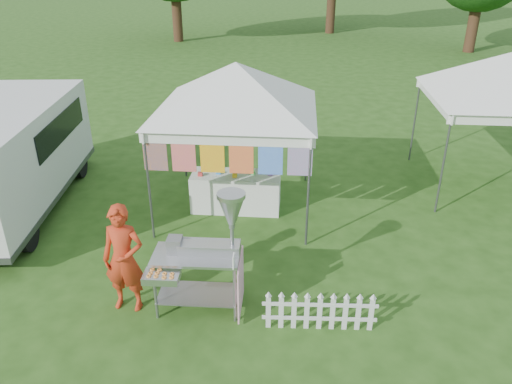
# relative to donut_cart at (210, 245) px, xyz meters

# --- Properties ---
(ground) EXTENTS (120.00, 120.00, 0.00)m
(ground) POSITION_rel_donut_cart_xyz_m (-0.02, -0.13, -1.13)
(ground) COLOR #254814
(ground) RESTS_ON ground
(canopy_main) EXTENTS (4.24, 4.24, 3.45)m
(canopy_main) POSITION_rel_donut_cart_xyz_m (-0.02, 3.36, 1.86)
(canopy_main) COLOR #59595E
(canopy_main) RESTS_ON ground
(donut_cart) EXTENTS (1.38, 0.97, 1.92)m
(donut_cart) POSITION_rel_donut_cart_xyz_m (0.00, 0.00, 0.00)
(donut_cart) COLOR gray
(donut_cart) RESTS_ON ground
(vendor) EXTENTS (0.64, 0.43, 1.70)m
(vendor) POSITION_rel_donut_cart_xyz_m (-1.26, -0.05, -0.28)
(vendor) COLOR red
(vendor) RESTS_ON ground
(cargo_van) EXTENTS (2.59, 5.27, 2.11)m
(cargo_van) POSITION_rel_donut_cart_xyz_m (-4.65, 2.97, 0.01)
(cargo_van) COLOR silver
(cargo_van) RESTS_ON ground
(picket_fence) EXTENTS (1.62, 0.11, 0.56)m
(picket_fence) POSITION_rel_donut_cart_xyz_m (1.58, -0.30, -0.84)
(picket_fence) COLOR silver
(picket_fence) RESTS_ON ground
(display_table) EXTENTS (1.80, 0.70, 0.77)m
(display_table) POSITION_rel_donut_cart_xyz_m (-0.04, 3.25, -0.74)
(display_table) COLOR white
(display_table) RESTS_ON ground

